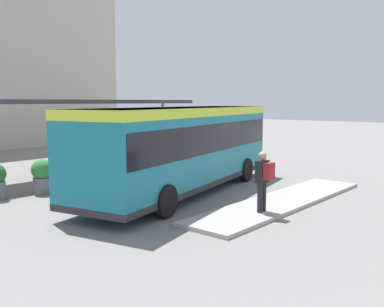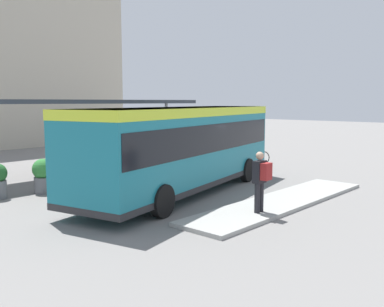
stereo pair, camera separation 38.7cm
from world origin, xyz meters
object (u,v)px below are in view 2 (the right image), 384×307
object	(u,v)px
bicycle_blue	(242,155)
bicycle_orange	(233,154)
city_bus	(183,143)
potted_planter_near_shelter	(43,175)
pedestrian_waiting	(261,178)
bicycle_yellow	(258,156)

from	to	relation	value
bicycle_blue	bicycle_orange	bearing A→B (deg)	-25.70
city_bus	bicycle_blue	xyz separation A→B (m)	(8.20, 3.15, -1.47)
bicycle_orange	potted_planter_near_shelter	xyz separation A→B (m)	(-11.92, -0.17, 0.31)
bicycle_blue	potted_planter_near_shelter	distance (m)	11.72
pedestrian_waiting	bicycle_orange	bearing A→B (deg)	-50.45
pedestrian_waiting	bicycle_blue	distance (m)	11.56
bicycle_yellow	bicycle_orange	distance (m)	1.61
potted_planter_near_shelter	bicycle_orange	bearing A→B (deg)	0.82
bicycle_yellow	potted_planter_near_shelter	world-z (taller)	potted_planter_near_shelter
bicycle_yellow	potted_planter_near_shelter	bearing A→B (deg)	87.25
pedestrian_waiting	bicycle_blue	world-z (taller)	pedestrian_waiting
bicycle_yellow	city_bus	bearing A→B (deg)	109.29
city_bus	bicycle_yellow	bearing A→B (deg)	2.61
city_bus	bicycle_orange	distance (m)	9.43
bicycle_blue	bicycle_orange	size ratio (longest dim) A/B	1.03
bicycle_orange	potted_planter_near_shelter	bearing A→B (deg)	87.98
potted_planter_near_shelter	bicycle_yellow	bearing A→B (deg)	-6.75
city_bus	pedestrian_waiting	world-z (taller)	city_bus
pedestrian_waiting	potted_planter_near_shelter	world-z (taller)	pedestrian_waiting
bicycle_orange	pedestrian_waiting	bearing A→B (deg)	127.54
bicycle_blue	bicycle_yellow	bearing A→B (deg)	-163.84
pedestrian_waiting	bicycle_yellow	bearing A→B (deg)	-57.12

